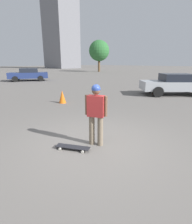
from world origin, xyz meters
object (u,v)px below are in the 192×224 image
at_px(car_parked_far, 29,74).
at_px(skateboard, 73,147).
at_px(car_parked_near, 175,84).
at_px(person, 96,111).
at_px(traffic_cone, 62,97).

bearing_deg(car_parked_far, skateboard, 96.62).
xyz_separation_m(car_parked_near, car_parked_far, (-15.78, -2.82, 0.03)).
xyz_separation_m(person, skateboard, (-0.20, -0.61, -0.85)).
relative_size(skateboard, car_parked_near, 0.20).
bearing_deg(traffic_cone, car_parked_near, 64.85).
xyz_separation_m(car_parked_far, traffic_cone, (12.62, -3.89, -0.42)).
bearing_deg(car_parked_far, person, 98.62).
bearing_deg(person, skateboard, -134.66).
height_order(car_parked_far, traffic_cone, car_parked_far).
bearing_deg(skateboard, car_parked_far, -51.67).
height_order(person, car_parked_far, person).
bearing_deg(traffic_cone, car_parked_far, 162.87).
distance_m(car_parked_near, car_parked_far, 16.03).
height_order(car_parked_near, traffic_cone, car_parked_near).
height_order(skateboard, car_parked_near, car_parked_near).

